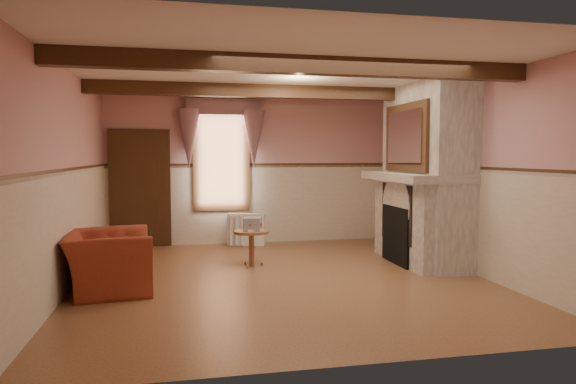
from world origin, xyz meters
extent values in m
cube|color=brown|center=(0.00, 0.00, 0.00)|extent=(5.50, 6.00, 0.01)
cube|color=silver|center=(0.00, 0.00, 2.80)|extent=(5.50, 6.00, 0.01)
cube|color=tan|center=(0.00, 3.00, 1.40)|extent=(5.50, 0.02, 2.80)
cube|color=tan|center=(0.00, -3.00, 1.40)|extent=(5.50, 0.02, 2.80)
cube|color=tan|center=(-2.75, 0.00, 1.40)|extent=(0.02, 6.00, 2.80)
cube|color=tan|center=(2.75, 0.00, 1.40)|extent=(0.02, 6.00, 2.80)
cube|color=black|center=(2.00, 0.60, 0.45)|extent=(0.20, 0.95, 0.90)
imported|color=maroon|center=(-2.25, -0.22, 0.37)|extent=(1.14, 1.27, 0.75)
cylinder|color=brown|center=(-0.31, 0.87, 0.28)|extent=(0.66, 0.66, 0.55)
cube|color=#B7AD8C|center=(-0.29, 0.89, 0.65)|extent=(0.33, 0.38, 0.20)
cube|color=white|center=(-0.17, 2.70, 0.30)|extent=(0.72, 0.38, 0.60)
imported|color=brown|center=(2.24, 0.50, 1.47)|extent=(0.38, 0.38, 0.09)
cube|color=black|center=(2.24, 1.31, 1.52)|extent=(0.14, 0.24, 0.20)
cylinder|color=#C17E36|center=(2.24, 1.03, 1.56)|extent=(0.11, 0.11, 0.28)
cylinder|color=#A7142C|center=(2.24, 0.16, 1.50)|extent=(0.06, 0.06, 0.16)
cylinder|color=gold|center=(2.24, 0.29, 1.48)|extent=(0.06, 0.06, 0.12)
cube|color=gray|center=(2.42, 0.60, 1.40)|extent=(0.85, 2.00, 2.80)
cube|color=gray|center=(2.24, 0.60, 1.36)|extent=(1.05, 2.05, 0.12)
cube|color=silver|center=(2.06, 0.60, 1.97)|extent=(0.06, 1.44, 1.04)
cube|color=black|center=(-2.10, 2.94, 1.05)|extent=(1.10, 0.10, 2.10)
cube|color=white|center=(-0.60, 2.97, 1.65)|extent=(1.06, 0.08, 2.02)
cube|color=gray|center=(-0.60, 2.88, 2.25)|extent=(1.30, 0.14, 1.40)
cube|color=black|center=(0.00, -1.20, 2.70)|extent=(5.50, 0.18, 0.20)
cube|color=black|center=(0.00, 1.20, 2.70)|extent=(5.50, 0.18, 0.20)
camera|label=1|loc=(-1.33, -6.84, 1.70)|focal=32.00mm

